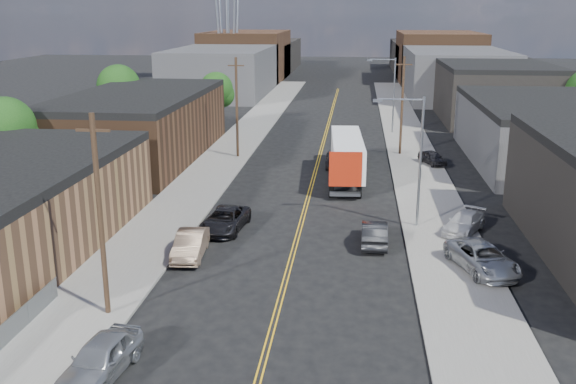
% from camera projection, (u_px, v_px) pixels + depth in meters
% --- Properties ---
extents(ground, '(260.00, 260.00, 0.00)m').
position_uv_depth(ground, '(326.00, 132.00, 78.48)').
color(ground, black).
rests_on(ground, ground).
extents(centerline, '(0.32, 120.00, 0.01)m').
position_uv_depth(centerline, '(319.00, 159.00, 64.14)').
color(centerline, gold).
rests_on(centerline, ground).
extents(sidewalk_left, '(5.00, 140.00, 0.15)m').
position_uv_depth(sidewalk_left, '(225.00, 157.00, 65.10)').
color(sidewalk_left, slate).
rests_on(sidewalk_left, ground).
extents(sidewalk_right, '(5.00, 140.00, 0.15)m').
position_uv_depth(sidewalk_right, '(415.00, 161.00, 63.14)').
color(sidewalk_right, slate).
rests_on(sidewalk_right, ground).
extents(warehouse_tan, '(12.00, 22.00, 5.60)m').
position_uv_depth(warehouse_tan, '(0.00, 206.00, 39.42)').
color(warehouse_tan, brown).
rests_on(warehouse_tan, ground).
extents(warehouse_brown, '(12.00, 26.00, 6.60)m').
position_uv_depth(warehouse_brown, '(139.00, 125.00, 64.14)').
color(warehouse_brown, '#432B1A').
rests_on(warehouse_brown, ground).
extents(industrial_right_b, '(14.00, 24.00, 6.10)m').
position_uv_depth(industrial_right_b, '(547.00, 132.00, 61.99)').
color(industrial_right_b, '#373639').
rests_on(industrial_right_b, ground).
extents(industrial_right_c, '(14.00, 22.00, 7.60)m').
position_uv_depth(industrial_right_c, '(494.00, 91.00, 86.64)').
color(industrial_right_c, black).
rests_on(industrial_right_c, ground).
extents(skyline_left_a, '(16.00, 30.00, 8.00)m').
position_uv_depth(skyline_left_a, '(223.00, 71.00, 112.91)').
color(skyline_left_a, '#373639').
rests_on(skyline_left_a, ground).
extents(skyline_right_a, '(16.00, 30.00, 8.00)m').
position_uv_depth(skyline_right_a, '(455.00, 73.00, 108.78)').
color(skyline_right_a, '#373639').
rests_on(skyline_right_a, ground).
extents(skyline_left_b, '(16.00, 26.00, 10.00)m').
position_uv_depth(skyline_left_b, '(247.00, 56.00, 136.54)').
color(skyline_left_b, '#432B1A').
rests_on(skyline_left_b, ground).
extents(skyline_right_b, '(16.00, 26.00, 10.00)m').
position_uv_depth(skyline_right_b, '(438.00, 57.00, 132.41)').
color(skyline_right_b, '#432B1A').
rests_on(skyline_right_b, ground).
extents(skyline_left_c, '(16.00, 40.00, 7.00)m').
position_uv_depth(skyline_left_c, '(261.00, 56.00, 156.07)').
color(skyline_left_c, black).
rests_on(skyline_left_c, ground).
extents(skyline_right_c, '(16.00, 40.00, 7.00)m').
position_uv_depth(skyline_right_c, '(428.00, 57.00, 151.94)').
color(skyline_right_c, black).
rests_on(skyline_right_c, ground).
extents(streetlight_near, '(3.39, 0.25, 9.00)m').
position_uv_depth(streetlight_near, '(415.00, 152.00, 42.77)').
color(streetlight_near, gray).
rests_on(streetlight_near, ground).
extents(streetlight_far, '(3.39, 0.25, 9.00)m').
position_uv_depth(streetlight_far, '(391.00, 89.00, 76.23)').
color(streetlight_far, gray).
rests_on(streetlight_far, ground).
extents(utility_pole_left_near, '(1.60, 0.26, 10.00)m').
position_uv_depth(utility_pole_left_near, '(100.00, 216.00, 30.11)').
color(utility_pole_left_near, black).
rests_on(utility_pole_left_near, ground).
extents(utility_pole_left_far, '(1.60, 0.26, 10.00)m').
position_uv_depth(utility_pole_left_far, '(237.00, 107.00, 63.58)').
color(utility_pole_left_far, black).
rests_on(utility_pole_left_far, ground).
extents(utility_pole_right, '(1.60, 0.26, 10.00)m').
position_uv_depth(utility_pole_right, '(402.00, 105.00, 64.75)').
color(utility_pole_right, black).
rests_on(utility_pole_right, ground).
extents(tree_left_near, '(4.85, 4.76, 7.91)m').
position_uv_depth(tree_left_near, '(7.00, 131.00, 50.85)').
color(tree_left_near, black).
rests_on(tree_left_near, ground).
extents(tree_left_mid, '(5.10, 5.04, 8.37)m').
position_uv_depth(tree_left_mid, '(119.00, 90.00, 74.67)').
color(tree_left_mid, black).
rests_on(tree_left_mid, ground).
extents(tree_left_far, '(4.35, 4.20, 6.97)m').
position_uv_depth(tree_left_far, '(217.00, 91.00, 80.58)').
color(tree_left_far, black).
rests_on(tree_left_far, ground).
extents(semi_truck, '(3.20, 15.05, 3.91)m').
position_uv_depth(semi_truck, '(347.00, 153.00, 56.79)').
color(semi_truck, silver).
rests_on(semi_truck, ground).
extents(car_left_a, '(2.55, 5.01, 1.64)m').
position_uv_depth(car_left_a, '(101.00, 358.00, 26.04)').
color(car_left_a, '#A5A8AA').
rests_on(car_left_a, ground).
extents(car_left_b, '(1.99, 4.84, 1.56)m').
position_uv_depth(car_left_b, '(190.00, 245.00, 38.74)').
color(car_left_b, '#8E745D').
rests_on(car_left_b, ground).
extents(car_left_c, '(2.98, 5.57, 1.49)m').
position_uv_depth(car_left_c, '(225.00, 220.00, 43.41)').
color(car_left_c, black).
rests_on(car_left_c, ground).
extents(car_right_oncoming, '(1.66, 4.64, 1.52)m').
position_uv_depth(car_right_oncoming, '(374.00, 233.00, 40.78)').
color(car_right_oncoming, black).
rests_on(car_right_oncoming, ground).
extents(car_right_lot_a, '(4.14, 6.00, 1.52)m').
position_uv_depth(car_right_lot_a, '(482.00, 258.00, 36.31)').
color(car_right_lot_a, '#A4A7A9').
rests_on(car_right_lot_a, sidewalk_right).
extents(car_right_lot_b, '(3.67, 4.73, 1.28)m').
position_uv_depth(car_right_lot_b, '(464.00, 223.00, 42.71)').
color(car_right_lot_b, silver).
rests_on(car_right_lot_b, sidewalk_right).
extents(car_right_lot_c, '(2.83, 4.03, 1.28)m').
position_uv_depth(car_right_lot_c, '(432.00, 158.00, 61.42)').
color(car_right_lot_c, black).
rests_on(car_right_lot_c, sidewalk_right).
extents(car_ahead_truck, '(2.55, 5.28, 1.45)m').
position_uv_depth(car_ahead_truck, '(339.00, 160.00, 60.86)').
color(car_ahead_truck, black).
rests_on(car_ahead_truck, ground).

